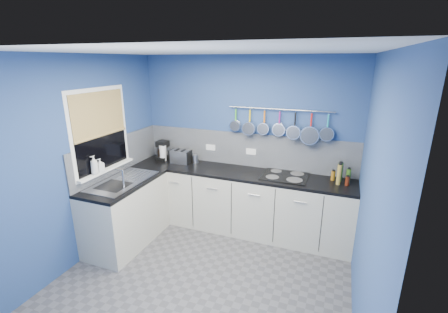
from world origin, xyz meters
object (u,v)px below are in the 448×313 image
Objects in this scene: soap_bottle_a at (94,165)px; paper_towel at (163,153)px; canister at (195,159)px; hob at (285,176)px; coffee_maker at (162,150)px; toaster at (181,156)px; soap_bottle_b at (100,165)px.

paper_towel is (0.26, 1.17, -0.15)m from soap_bottle_a.
hob is at bearing -2.87° from canister.
soap_bottle_a is at bearing -122.32° from canister.
hob is (2.18, 1.17, -0.26)m from soap_bottle_a.
coffee_maker reaches higher than hob.
canister is at bearing 7.55° from paper_towel.
paper_towel is 1.87× the size of canister.
paper_towel is 0.31m from toaster.
soap_bottle_a reaches higher than soap_bottle_b.
soap_bottle_a is 1.24m from coffee_maker.
toaster is at bearing 1.53° from paper_towel.
hob is at bearing 26.23° from soap_bottle_b.
paper_towel is 0.81× the size of toaster.
coffee_maker is (0.23, 1.21, -0.12)m from soap_bottle_a.
soap_bottle_b is 1.30× the size of canister.
paper_towel is 1.93m from hob.
toaster is at bearing 64.49° from soap_bottle_a.
hob is (1.96, -0.04, -0.15)m from coffee_maker.
soap_bottle_a reaches higher than canister.
canister reaches higher than hob.
soap_bottle_a is 0.97× the size of paper_towel.
paper_towel is at bearing 77.66° from soap_bottle_a.
hob is (1.62, -0.01, -0.09)m from toaster.
soap_bottle_b is 1.14m from coffee_maker.
soap_bottle_b is at bearing -124.49° from canister.
soap_bottle_b is 1.40m from canister.
coffee_maker is at bearing 176.12° from toaster.
canister is (0.79, 1.24, -0.20)m from soap_bottle_a.
toaster reaches higher than canister.
canister is at bearing 16.39° from toaster.
toaster is at bearing 62.50° from soap_bottle_b.
soap_bottle_b is 0.56× the size of toaster.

